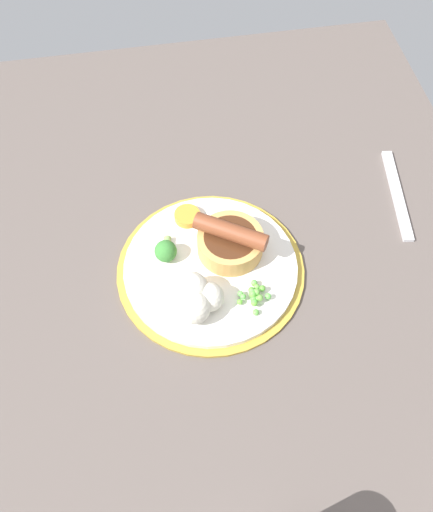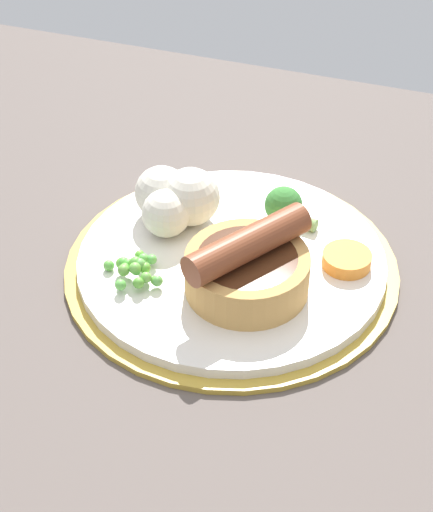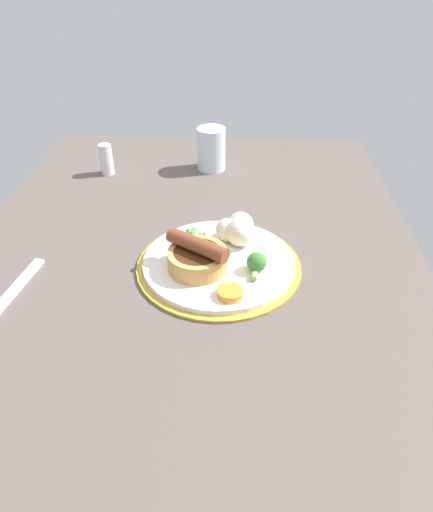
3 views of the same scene
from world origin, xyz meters
The scene contains 8 objects.
dining_table centered at (0.00, 0.00, 1.50)cm, with size 110.00×80.00×3.00cm, color #564C47.
dinner_plate centered at (-2.08, -4.78, 3.57)cm, with size 27.19×27.19×1.40cm.
sausage_pudding centered at (-4.40, -1.49, 6.56)cm, with size 9.57×10.31×5.67cm.
pea_pile centered at (4.18, 0.23, 5.41)cm, with size 5.34×4.80×1.89cm.
broccoli_floret_near centered at (-4.78, -10.80, 5.93)cm, with size 4.74×3.22×3.22cm.
cauliflower_floret centered at (3.92, -7.70, 6.72)cm, with size 7.38×6.77×4.97cm.
carrot_slice_0 centered at (-11.06, -6.82, 4.97)cm, with size 3.91×3.91×1.13cm, color orange.
fork centered at (-10.93, 26.71, 3.30)cm, with size 18.00×1.60×0.60cm, color silver.
Camera 1 is at (40.79, -11.35, 73.67)cm, focal length 40.00 mm.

